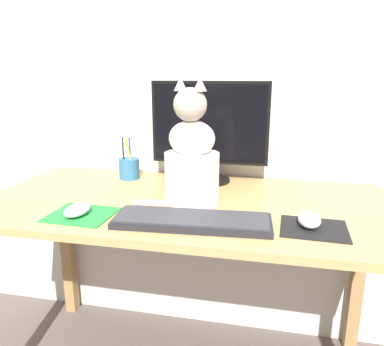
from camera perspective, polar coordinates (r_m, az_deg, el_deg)
The scene contains 10 objects.
wall_back at distance 1.60m, azimuth 2.10°, elevation 18.06°, with size 7.00×0.04×2.50m.
desk at distance 1.33m, azimuth -0.99°, elevation -8.08°, with size 1.40×0.69×0.74m.
monitor at distance 1.48m, azimuth 2.68°, elevation 6.70°, with size 0.46×0.17×0.40m.
keyboard at distance 1.09m, azimuth 0.03°, elevation -7.23°, with size 0.47×0.18×0.02m.
mousepad_left at distance 1.21m, azimuth -16.49°, elevation -6.09°, with size 0.20×0.18×0.00m.
mousepad_right at distance 1.12m, azimuth 18.08°, elevation -8.04°, with size 0.19×0.17×0.00m.
computer_mouse_left at distance 1.20m, azimuth -17.09°, elevation -5.40°, with size 0.07×0.11×0.03m.
computer_mouse_right at distance 1.12m, azimuth 17.45°, elevation -6.77°, with size 0.06×0.10×0.04m.
cat at distance 1.23m, azimuth -0.12°, elevation 2.26°, with size 0.28×0.21×0.41m.
pen_cup at distance 1.57m, azimuth -9.56°, elevation 0.77°, with size 0.08×0.08×0.17m.
Camera 1 is at (0.28, -1.19, 1.16)m, focal length 35.00 mm.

